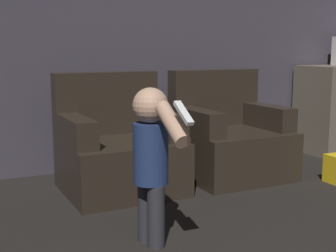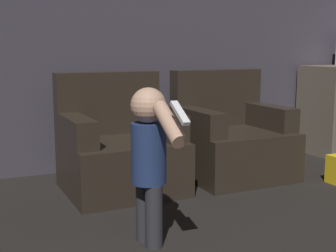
{
  "view_description": "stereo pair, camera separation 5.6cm",
  "coord_description": "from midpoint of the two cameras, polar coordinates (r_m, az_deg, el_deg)",
  "views": [
    {
      "loc": [
        -1.34,
        0.42,
        1.09
      ],
      "look_at": [
        -0.04,
        3.24,
        0.58
      ],
      "focal_mm": 50.0,
      "sensor_mm": 36.0,
      "label": 1
    },
    {
      "loc": [
        -1.29,
        0.4,
        1.09
      ],
      "look_at": [
        -0.04,
        3.24,
        0.58
      ],
      "focal_mm": 50.0,
      "sensor_mm": 36.0,
      "label": 2
    }
  ],
  "objects": [
    {
      "name": "armchair_left",
      "position": [
        3.65,
        -5.53,
        -2.89
      ],
      "size": [
        0.87,
        0.82,
        0.91
      ],
      "rotation": [
        0.0,
        0.0,
        0.03
      ],
      "color": "black",
      "rests_on": "ground_plane"
    },
    {
      "name": "armchair_right",
      "position": [
        4.07,
        8.08,
        -1.66
      ],
      "size": [
        0.87,
        0.81,
        0.91
      ],
      "rotation": [
        0.0,
        0.0,
        0.02
      ],
      "color": "black",
      "rests_on": "ground_plane"
    },
    {
      "name": "person_toddler",
      "position": [
        2.56,
        -1.67,
        -3.38
      ],
      "size": [
        0.19,
        0.6,
        0.89
      ],
      "rotation": [
        0.0,
        0.0,
        1.71
      ],
      "color": "#28282D",
      "rests_on": "ground_plane"
    },
    {
      "name": "wall_back",
      "position": [
        4.3,
        -5.97,
        12.16
      ],
      "size": [
        8.4,
        0.05,
        2.6
      ],
      "color": "#3D3842",
      "rests_on": "ground_plane"
    }
  ]
}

